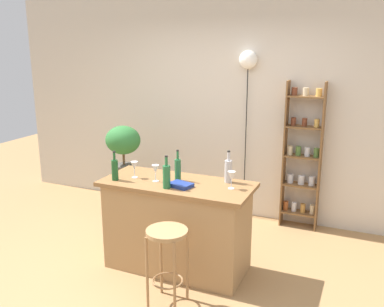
% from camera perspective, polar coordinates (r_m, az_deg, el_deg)
% --- Properties ---
extents(ground, '(12.00, 12.00, 0.00)m').
position_cam_1_polar(ground, '(4.22, -3.74, -16.72)').
color(ground, '#A37A4C').
extents(back_wall, '(6.40, 0.10, 2.80)m').
position_cam_1_polar(back_wall, '(5.47, 5.35, 6.20)').
color(back_wall, beige).
rests_on(back_wall, ground).
extents(kitchen_counter, '(1.47, 0.64, 0.90)m').
position_cam_1_polar(kitchen_counter, '(4.25, -1.98, -9.58)').
color(kitchen_counter, '#A87F51').
rests_on(kitchen_counter, ground).
extents(bar_stool, '(0.35, 0.35, 0.69)m').
position_cam_1_polar(bar_stool, '(3.66, -3.34, -12.65)').
color(bar_stool, '#997047').
rests_on(bar_stool, ground).
extents(spice_shelf, '(0.44, 0.18, 1.77)m').
position_cam_1_polar(spice_shelf, '(5.21, 14.54, -0.44)').
color(spice_shelf, brown).
rests_on(spice_shelf, ground).
extents(plant_stool, '(0.33, 0.33, 0.46)m').
position_cam_1_polar(plant_stool, '(5.55, -8.89, -6.27)').
color(plant_stool, '#2D2823').
rests_on(plant_stool, ground).
extents(potted_plant, '(0.44, 0.40, 0.74)m').
position_cam_1_polar(potted_plant, '(5.34, -9.19, 0.77)').
color(potted_plant, '#514C47').
rests_on(potted_plant, plant_stool).
extents(bottle_wine_red, '(0.07, 0.07, 0.31)m').
position_cam_1_polar(bottle_wine_red, '(4.06, 4.88, -2.28)').
color(bottle_wine_red, '#B2B2B7').
rests_on(bottle_wine_red, kitchen_counter).
extents(bottle_olive_oil, '(0.07, 0.07, 0.31)m').
position_cam_1_polar(bottle_olive_oil, '(3.90, -3.43, -3.01)').
color(bottle_olive_oil, '#236638').
rests_on(bottle_olive_oil, kitchen_counter).
extents(bottle_sauce_amber, '(0.06, 0.06, 0.29)m').
position_cam_1_polar(bottle_sauce_amber, '(4.19, -10.29, -2.08)').
color(bottle_sauce_amber, '#194C23').
rests_on(bottle_sauce_amber, kitchen_counter).
extents(bottle_soda_blue, '(0.06, 0.06, 0.30)m').
position_cam_1_polar(bottle_soda_blue, '(4.11, -1.92, -2.09)').
color(bottle_soda_blue, '#236638').
rests_on(bottle_soda_blue, kitchen_counter).
extents(wine_glass_left, '(0.07, 0.07, 0.16)m').
position_cam_1_polar(wine_glass_left, '(4.09, -4.92, -2.18)').
color(wine_glass_left, silver).
rests_on(wine_glass_left, kitchen_counter).
extents(wine_glass_center, '(0.07, 0.07, 0.16)m').
position_cam_1_polar(wine_glass_center, '(4.23, -7.72, -1.69)').
color(wine_glass_center, silver).
rests_on(wine_glass_center, kitchen_counter).
extents(wine_glass_right, '(0.07, 0.07, 0.16)m').
position_cam_1_polar(wine_glass_right, '(3.89, 5.31, -3.07)').
color(wine_glass_right, silver).
rests_on(wine_glass_right, kitchen_counter).
extents(cookbook, '(0.24, 0.20, 0.03)m').
position_cam_1_polar(cookbook, '(3.95, -1.54, -4.23)').
color(cookbook, navy).
rests_on(cookbook, kitchen_counter).
extents(pendant_globe_light, '(0.22, 0.22, 2.11)m').
position_cam_1_polar(pendant_globe_light, '(5.25, 7.52, 12.05)').
color(pendant_globe_light, black).
rests_on(pendant_globe_light, ground).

